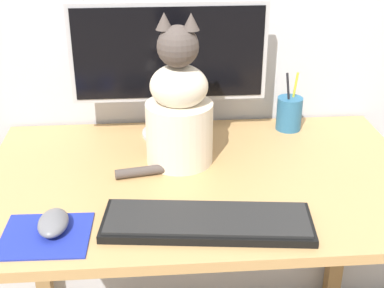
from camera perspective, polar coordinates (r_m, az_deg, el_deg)
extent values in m
cube|color=tan|center=(1.39, 1.05, -3.82)|extent=(1.12, 0.71, 0.02)
cube|color=olive|center=(1.89, -16.19, -9.32)|extent=(0.05, 0.05, 0.71)
cube|color=olive|center=(1.95, 15.60, -7.94)|extent=(0.05, 0.05, 0.71)
cylinder|color=#B2B2B7|center=(1.61, -2.30, 1.21)|extent=(0.17, 0.17, 0.01)
cylinder|color=#B2B2B7|center=(1.58, -2.34, 3.04)|extent=(0.04, 0.04, 0.10)
cube|color=#B2B2B7|center=(1.52, -2.47, 9.72)|extent=(0.56, 0.02, 0.28)
cube|color=black|center=(1.51, -2.45, 9.62)|extent=(0.53, 0.00, 0.26)
cube|color=black|center=(1.18, 1.64, -8.37)|extent=(0.47, 0.20, 0.02)
cube|color=black|center=(1.18, 1.64, -7.88)|extent=(0.45, 0.18, 0.01)
cube|color=#1E2D9E|center=(1.19, -15.32, -9.40)|extent=(0.19, 0.17, 0.00)
ellipsoid|color=slate|center=(1.20, -14.58, -8.13)|extent=(0.06, 0.11, 0.03)
cylinder|color=beige|center=(1.42, -1.35, 1.20)|extent=(0.20, 0.20, 0.17)
ellipsoid|color=beige|center=(1.37, -1.41, 6.18)|extent=(0.17, 0.15, 0.11)
sphere|color=#4C423D|center=(1.32, -1.52, 10.36)|extent=(0.12, 0.12, 0.10)
cone|color=#4C423D|center=(1.31, -2.99, 12.97)|extent=(0.05, 0.05, 0.04)
cone|color=#4C423D|center=(1.30, -0.10, 12.94)|extent=(0.05, 0.05, 0.04)
cylinder|color=#4C423D|center=(1.39, -3.48, -2.69)|extent=(0.23, 0.07, 0.03)
cylinder|color=#286089|center=(1.65, 10.32, 3.22)|extent=(0.08, 0.08, 0.10)
cylinder|color=black|center=(1.62, 10.26, 5.06)|extent=(0.02, 0.02, 0.14)
cylinder|color=yellow|center=(1.64, 10.82, 5.26)|extent=(0.02, 0.02, 0.14)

